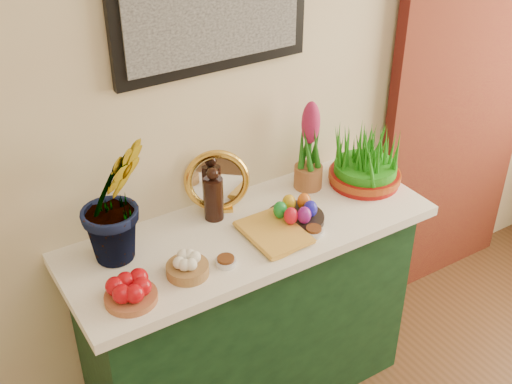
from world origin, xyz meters
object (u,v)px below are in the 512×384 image
Objects in this scene: mirror at (217,182)px; book at (251,241)px; hyacinth_green at (113,181)px; sideboard at (250,320)px; wheatgrass_sabzeh at (366,160)px.

mirror reaches higher than book.
sideboard is at bearing -15.81° from hyacinth_green.
book is at bearing -29.35° from hyacinth_green.
hyacinth_green reaches higher than book.
wheatgrass_sabzeh is at bearing -13.99° from mirror.
sideboard is at bearing -178.00° from wheatgrass_sabzeh.
sideboard is 0.90m from hyacinth_green.
mirror is 0.85× the size of wheatgrass_sabzeh.
wheatgrass_sabzeh is (1.03, -0.07, -0.19)m from hyacinth_green.
hyacinth_green is at bearing 168.92° from sideboard.
hyacinth_green is 0.53m from book.
book is 0.87× the size of wheatgrass_sabzeh.
book is (-0.05, -0.10, 0.48)m from sideboard.
hyacinth_green is at bearing 155.10° from book.
mirror reaches higher than sideboard.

